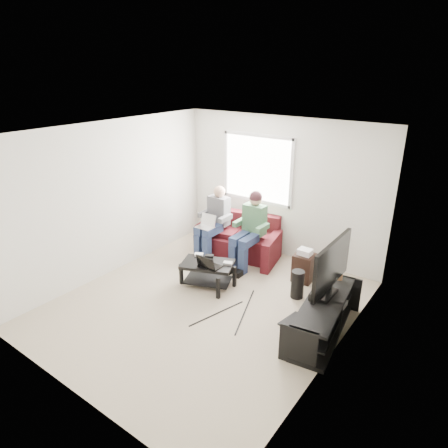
{
  "coord_description": "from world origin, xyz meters",
  "views": [
    {
      "loc": [
        3.31,
        -4.05,
        3.4
      ],
      "look_at": [
        -0.08,
        0.6,
        1.11
      ],
      "focal_mm": 32.0,
      "sensor_mm": 36.0,
      "label": 1
    }
  ],
  "objects_px": {
    "sofa": "(239,239)",
    "coffee_table": "(208,269)",
    "tv": "(332,266)",
    "end_table": "(304,266)",
    "subwoofer": "(297,284)",
    "tv_stand": "(323,318)"
  },
  "relations": [
    {
      "from": "coffee_table",
      "to": "tv",
      "type": "relative_size",
      "value": 0.87
    },
    {
      "from": "sofa",
      "to": "coffee_table",
      "type": "distance_m",
      "value": 1.33
    },
    {
      "from": "subwoofer",
      "to": "end_table",
      "type": "xyz_separation_m",
      "value": [
        -0.15,
        0.54,
        0.03
      ]
    },
    {
      "from": "subwoofer",
      "to": "end_table",
      "type": "distance_m",
      "value": 0.57
    },
    {
      "from": "tv",
      "to": "subwoofer",
      "type": "xyz_separation_m",
      "value": [
        -0.69,
        0.52,
        -0.76
      ]
    },
    {
      "from": "subwoofer",
      "to": "tv_stand",
      "type": "bearing_deg",
      "value": -41.79
    },
    {
      "from": "tv_stand",
      "to": "tv",
      "type": "distance_m",
      "value": 0.76
    },
    {
      "from": "tv",
      "to": "subwoofer",
      "type": "bearing_deg",
      "value": 143.07
    },
    {
      "from": "coffee_table",
      "to": "end_table",
      "type": "xyz_separation_m",
      "value": [
        1.21,
        1.08,
        -0.04
      ]
    },
    {
      "from": "sofa",
      "to": "tv_stand",
      "type": "bearing_deg",
      "value": -30.99
    },
    {
      "from": "coffee_table",
      "to": "subwoofer",
      "type": "xyz_separation_m",
      "value": [
        1.36,
        0.54,
        -0.08
      ]
    },
    {
      "from": "tv_stand",
      "to": "subwoofer",
      "type": "distance_m",
      "value": 0.93
    },
    {
      "from": "sofa",
      "to": "coffee_table",
      "type": "relative_size",
      "value": 1.89
    },
    {
      "from": "tv",
      "to": "end_table",
      "type": "distance_m",
      "value": 1.54
    },
    {
      "from": "coffee_table",
      "to": "tv_stand",
      "type": "bearing_deg",
      "value": -2.24
    },
    {
      "from": "end_table",
      "to": "subwoofer",
      "type": "bearing_deg",
      "value": -74.18
    },
    {
      "from": "tv_stand",
      "to": "tv",
      "type": "bearing_deg",
      "value": 91.47
    },
    {
      "from": "sofa",
      "to": "subwoofer",
      "type": "relative_size",
      "value": 3.97
    },
    {
      "from": "tv_stand",
      "to": "end_table",
      "type": "xyz_separation_m",
      "value": [
        -0.84,
        1.16,
        0.03
      ]
    },
    {
      "from": "coffee_table",
      "to": "subwoofer",
      "type": "height_order",
      "value": "subwoofer"
    },
    {
      "from": "sofa",
      "to": "tv",
      "type": "relative_size",
      "value": 1.64
    },
    {
      "from": "sofa",
      "to": "coffee_table",
      "type": "xyz_separation_m",
      "value": [
        0.26,
        -1.31,
        0.01
      ]
    }
  ]
}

